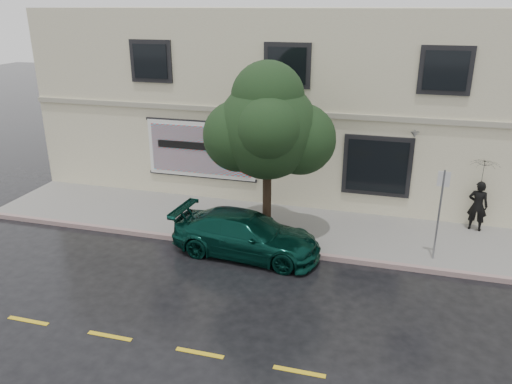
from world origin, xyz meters
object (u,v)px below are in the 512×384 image
(pedestrian, at_px, (478,206))
(fire_hydrant, at_px, (187,212))
(car, at_px, (246,234))
(street_tree, at_px, (267,130))

(pedestrian, bearing_deg, fire_hydrant, 25.96)
(pedestrian, distance_m, fire_hydrant, 9.57)
(car, distance_m, street_tree, 3.18)
(fire_hydrant, bearing_deg, pedestrian, 15.35)
(pedestrian, height_order, street_tree, street_tree)
(car, xyz_separation_m, street_tree, (0.38, 1.00, 2.99))
(car, relative_size, fire_hydrant, 5.86)
(street_tree, xyz_separation_m, fire_hydrant, (-2.90, 0.39, -3.12))
(pedestrian, bearing_deg, street_tree, 34.25)
(car, bearing_deg, fire_hydrant, 65.80)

